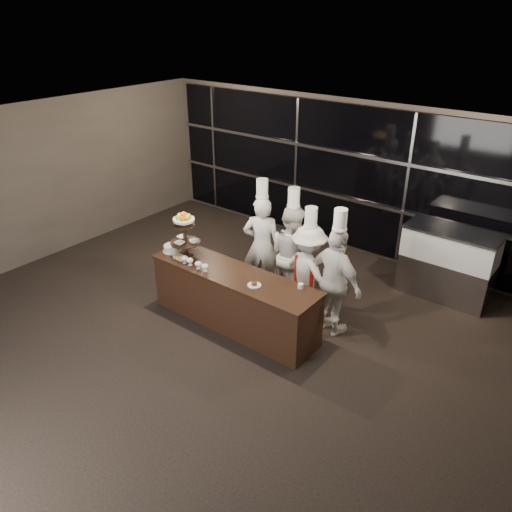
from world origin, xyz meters
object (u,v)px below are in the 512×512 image
Objects in this scene: layer_cake at (172,248)px; chef_b at (292,253)px; buffet_counter at (234,299)px; chef_a at (262,245)px; chef_d at (335,281)px; display_case at (448,260)px; display_stand at (184,231)px; chef_c at (308,271)px.

layer_cake is 1.98m from chef_b.
chef_a is at bearing 104.56° from buffet_counter.
display_case is at bearing 64.89° from chef_d.
layer_cake is (-0.27, -0.05, -0.37)m from display_stand.
chef_a is 1.03× the size of chef_b.
chef_b is at bearing 78.05° from buffet_counter.
layer_cake is (-1.28, -0.05, 0.51)m from buffet_counter.
layer_cake is at bearing -153.28° from chef_c.
display_case is at bearing 41.18° from display_stand.
display_case is 0.73× the size of chef_a.
buffet_counter is at bearing -128.51° from display_case.
chef_a reaches higher than display_case.
chef_a is (0.72, 1.08, -0.43)m from display_stand.
chef_c reaches higher than display_case.
chef_d is at bearing -115.11° from display_case.
chef_b reaches higher than display_stand.
buffet_counter is at bearing 2.25° from layer_cake.
chef_a is at bearing -167.29° from chef_b.
chef_c is (1.01, -0.12, -0.12)m from chef_a.
chef_c is 0.61m from chef_d.
display_case is 0.74× the size of chef_d.
chef_d reaches higher than buffet_counter.
buffet_counter is 1.53× the size of chef_c.
display_stand reaches higher than display_case.
chef_b is at bearing 12.71° from chef_a.
chef_c is (0.48, -0.24, -0.07)m from chef_b.
chef_d is at bearing -10.40° from chef_a.
buffet_counter is at bearing -149.04° from chef_d.
chef_c reaches higher than display_stand.
chef_a is 1.02× the size of chef_d.
display_case is 0.76× the size of chef_b.
display_stand is 4.42m from display_case.
display_stand is at bearing -138.82° from display_case.
chef_d is (1.59, -0.29, -0.03)m from chef_a.
chef_a reaches higher than buffet_counter.
chef_a is (1.00, 1.13, -0.07)m from layer_cake.
chef_d reaches higher than display_stand.
chef_a is at bearing 169.60° from chef_d.
layer_cake is 0.16× the size of chef_c.
chef_a reaches higher than chef_b.
display_stand is at bearing -161.22° from chef_d.
layer_cake is 4.62m from display_case.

